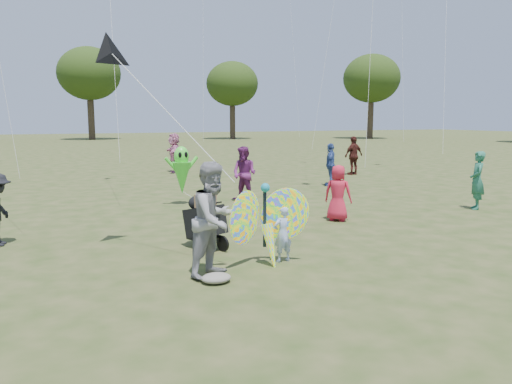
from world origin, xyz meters
The scene contains 15 objects.
ground centered at (0.00, 0.00, 0.00)m, with size 160.00×160.00×0.00m, color #51592B.
child_girl centered at (-0.21, 0.29, 0.51)m, with size 0.37×0.24×1.01m, color #9EB1DF.
adult_man centered at (-1.59, 0.04, 0.94)m, with size 0.91×0.71×1.87m, color gray.
grey_bag centered at (-1.69, -0.33, 0.08)m, with size 0.48×0.39×0.15m, color gray.
crowd_a centered at (2.68, 2.97, 0.70)m, with size 0.69×0.45×1.41m, color red.
crowd_c centered at (6.05, 8.67, 0.81)m, with size 0.94×0.39×1.61m, color #324A8A.
crowd_e centered at (1.69, 6.69, 0.85)m, with size 0.82×0.64×1.69m, color #6B2362.
crowd_f centered at (7.15, 2.75, 0.82)m, with size 0.60×0.39×1.64m, color #27684F.
crowd_h centered at (8.96, 11.36, 0.87)m, with size 1.02×0.43×1.74m, color #441B16.
crowd_j centered at (1.79, 15.61, 0.93)m, with size 1.72×0.55×1.85m, color #C67199.
jogging_stroller centered at (-1.20, 1.77, 0.61)m, with size 0.75×1.14×1.09m.
butterfly_kite centered at (-0.55, 0.22, 0.71)m, with size 1.74×0.75×1.65m.
delta_kite_rig centered at (-2.77, 2.19, 3.71)m, with size 2.05×2.39×2.64m.
alien_kite centered at (-0.27, 6.79, 0.97)m, with size 1.12×0.69×1.74m.
tree_line centered at (3.67, 44.99, 6.86)m, with size 91.78×33.60×10.79m.
Camera 1 is at (-4.14, -7.47, 2.56)m, focal length 35.00 mm.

